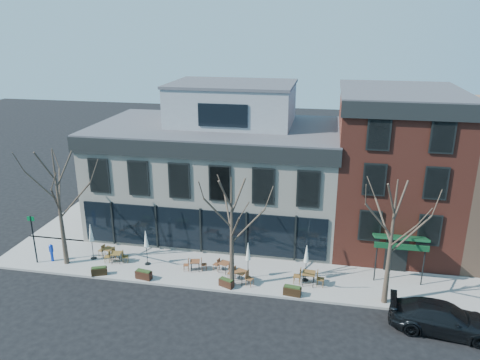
% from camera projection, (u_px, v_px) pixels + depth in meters
% --- Properties ---
extents(ground, '(120.00, 120.00, 0.00)m').
position_uv_depth(ground, '(202.00, 254.00, 32.90)').
color(ground, black).
rests_on(ground, ground).
extents(sidewalk_front, '(33.50, 4.70, 0.15)m').
position_uv_depth(sidewalk_front, '(241.00, 273.00, 30.29)').
color(sidewalk_front, gray).
rests_on(sidewalk_front, ground).
extents(sidewalk_side, '(4.50, 12.00, 0.15)m').
position_uv_depth(sidewalk_side, '(95.00, 210.00, 40.48)').
color(sidewalk_side, gray).
rests_on(sidewalk_side, ground).
extents(corner_building, '(18.39, 10.39, 11.10)m').
position_uv_depth(corner_building, '(219.00, 169.00, 36.07)').
color(corner_building, silver).
rests_on(corner_building, ground).
extents(red_brick_building, '(8.20, 11.78, 11.18)m').
position_uv_depth(red_brick_building, '(394.00, 168.00, 33.37)').
color(red_brick_building, maroon).
rests_on(red_brick_building, ground).
extents(tree_corner, '(3.93, 3.98, 7.92)m').
position_uv_depth(tree_corner, '(60.00, 206.00, 30.08)').
color(tree_corner, '#382B21').
rests_on(tree_corner, sidewalk_front).
extents(tree_mid, '(3.50, 3.55, 7.04)m').
position_uv_depth(tree_mid, '(232.00, 232.00, 27.50)').
color(tree_mid, '#382B21').
rests_on(tree_mid, sidewalk_front).
extents(tree_right, '(3.72, 3.77, 7.48)m').
position_uv_depth(tree_right, '(391.00, 241.00, 25.81)').
color(tree_right, '#382B21').
rests_on(tree_right, sidewalk_front).
extents(sign_pole, '(0.50, 0.10, 3.40)m').
position_uv_depth(sign_pole, '(33.00, 236.00, 30.87)').
color(sign_pole, black).
rests_on(sign_pole, sidewalk_front).
extents(parked_sedan, '(5.64, 2.80, 1.57)m').
position_uv_depth(parked_sedan, '(443.00, 318.00, 24.50)').
color(parked_sedan, black).
rests_on(parked_sedan, ground).
extents(call_box, '(0.25, 0.25, 1.27)m').
position_uv_depth(call_box, '(51.00, 252.00, 31.48)').
color(call_box, '#0D2EAA').
rests_on(call_box, sidewalk_front).
extents(cafe_set_0, '(1.66, 0.81, 0.85)m').
position_uv_depth(cafe_set_0, '(108.00, 252.00, 32.00)').
color(cafe_set_0, brown).
rests_on(cafe_set_0, sidewalk_front).
extents(cafe_set_1, '(1.67, 0.76, 0.86)m').
position_uv_depth(cafe_set_1, '(116.00, 256.00, 31.36)').
color(cafe_set_1, brown).
rests_on(cafe_set_1, sidewalk_front).
extents(cafe_set_2, '(1.60, 0.76, 0.82)m').
position_uv_depth(cafe_set_2, '(195.00, 264.00, 30.36)').
color(cafe_set_2, brown).
rests_on(cafe_set_2, sidewalk_front).
extents(cafe_set_3, '(1.65, 0.89, 0.85)m').
position_uv_depth(cafe_set_3, '(224.00, 266.00, 30.12)').
color(cafe_set_3, brown).
rests_on(cafe_set_3, sidewalk_front).
extents(cafe_set_4, '(1.81, 1.08, 0.94)m').
position_uv_depth(cafe_set_4, '(240.00, 275.00, 28.92)').
color(cafe_set_4, brown).
rests_on(cafe_set_4, sidewalk_front).
extents(cafe_set_5, '(1.94, 0.82, 1.01)m').
position_uv_depth(cafe_set_5, '(309.00, 277.00, 28.66)').
color(cafe_set_5, brown).
rests_on(cafe_set_5, sidewalk_front).
extents(umbrella_0, '(0.41, 0.41, 2.55)m').
position_uv_depth(umbrella_0, '(91.00, 235.00, 31.43)').
color(umbrella_0, black).
rests_on(umbrella_0, sidewalk_front).
extents(umbrella_1, '(0.39, 0.39, 2.43)m').
position_uv_depth(umbrella_1, '(146.00, 241.00, 30.71)').
color(umbrella_1, black).
rests_on(umbrella_1, sidewalk_front).
extents(umbrella_3, '(0.39, 0.39, 2.45)m').
position_uv_depth(umbrella_3, '(248.00, 253.00, 29.04)').
color(umbrella_3, black).
rests_on(umbrella_3, sidewalk_front).
extents(umbrella_4, '(0.39, 0.39, 2.45)m').
position_uv_depth(umbrella_4, '(306.00, 256.00, 28.76)').
color(umbrella_4, black).
rests_on(umbrella_4, sidewalk_front).
extents(planter_0, '(1.04, 0.73, 0.54)m').
position_uv_depth(planter_0, '(99.00, 271.00, 29.87)').
color(planter_0, black).
rests_on(planter_0, sidewalk_front).
extents(planter_1, '(1.09, 0.58, 0.58)m').
position_uv_depth(planter_1, '(144.00, 275.00, 29.41)').
color(planter_1, '#321A10').
rests_on(planter_1, sidewalk_front).
extents(planter_2, '(1.00, 0.72, 0.52)m').
position_uv_depth(planter_2, '(226.00, 283.00, 28.53)').
color(planter_2, '#321A10').
rests_on(planter_2, sidewalk_front).
extents(planter_3, '(1.09, 0.54, 0.59)m').
position_uv_depth(planter_3, '(292.00, 291.00, 27.64)').
color(planter_3, black).
rests_on(planter_3, sidewalk_front).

